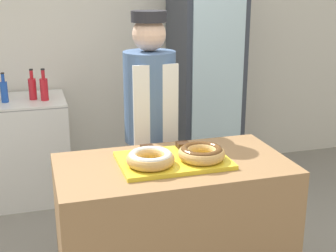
% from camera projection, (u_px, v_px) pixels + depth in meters
% --- Properties ---
extents(wall_back, '(8.00, 0.06, 2.70)m').
position_uv_depth(wall_back, '(106.00, 37.00, 4.38)').
color(wall_back, silver).
rests_on(wall_back, ground_plane).
extents(display_counter, '(1.27, 0.68, 0.89)m').
position_uv_depth(display_counter, '(173.00, 235.00, 2.69)').
color(display_counter, '#997047').
rests_on(display_counter, ground_plane).
extents(serving_tray, '(0.59, 0.40, 0.02)m').
position_uv_depth(serving_tray, '(173.00, 160.00, 2.55)').
color(serving_tray, yellow).
rests_on(serving_tray, display_counter).
extents(donut_light_glaze, '(0.26, 0.26, 0.07)m').
position_uv_depth(donut_light_glaze, '(150.00, 158.00, 2.45)').
color(donut_light_glaze, tan).
rests_on(donut_light_glaze, serving_tray).
extents(donut_chocolate_glaze, '(0.26, 0.26, 0.07)m').
position_uv_depth(donut_chocolate_glaze, '(202.00, 153.00, 2.53)').
color(donut_chocolate_glaze, tan).
rests_on(donut_chocolate_glaze, serving_tray).
extents(brownie_back_left, '(0.07, 0.07, 0.03)m').
position_uv_depth(brownie_back_left, '(147.00, 148.00, 2.66)').
color(brownie_back_left, '#382111').
rests_on(brownie_back_left, serving_tray).
extents(brownie_back_right, '(0.07, 0.07, 0.03)m').
position_uv_depth(brownie_back_right, '(183.00, 145.00, 2.72)').
color(brownie_back_right, '#382111').
rests_on(brownie_back_right, serving_tray).
extents(baker_person, '(0.35, 0.35, 1.67)m').
position_uv_depth(baker_person, '(150.00, 129.00, 3.17)').
color(baker_person, '#4C4C51').
rests_on(baker_person, ground_plane).
extents(beverage_fridge, '(0.57, 0.64, 1.93)m').
position_uv_depth(beverage_fridge, '(205.00, 80.00, 4.37)').
color(beverage_fridge, '#333842').
rests_on(beverage_fridge, ground_plane).
extents(chest_freezer, '(1.05, 0.64, 0.90)m').
position_uv_depth(chest_freezer, '(6.00, 151.00, 4.03)').
color(chest_freezer, white).
rests_on(chest_freezer, ground_plane).
extents(bottle_red, '(0.07, 0.07, 0.27)m').
position_uv_depth(bottle_red, '(44.00, 88.00, 3.88)').
color(bottle_red, red).
rests_on(bottle_red, chest_freezer).
extents(bottle_blue, '(0.06, 0.06, 0.25)m').
position_uv_depth(bottle_blue, '(4.00, 91.00, 3.82)').
color(bottle_blue, '#1E4CB2').
rests_on(bottle_blue, chest_freezer).
extents(bottle_red_b, '(0.06, 0.06, 0.26)m').
position_uv_depth(bottle_red_b, '(32.00, 88.00, 3.91)').
color(bottle_red_b, red).
rests_on(bottle_red_b, chest_freezer).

